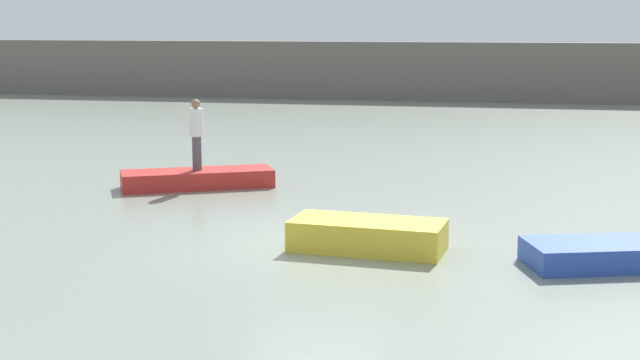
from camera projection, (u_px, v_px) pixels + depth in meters
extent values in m
plane|color=gray|center=(315.00, 242.00, 16.82)|extent=(120.00, 120.00, 0.00)
cube|color=#666056|center=(439.00, 71.00, 45.48)|extent=(80.00, 1.20, 2.88)
cube|color=red|center=(198.00, 179.00, 22.23)|extent=(3.72, 2.58, 0.43)
cube|color=gold|center=(368.00, 235.00, 16.19)|extent=(2.77, 1.44, 0.54)
cube|color=#2B4CAD|center=(638.00, 253.00, 15.24)|extent=(3.91, 2.33, 0.41)
cylinder|color=#4C4C56|center=(197.00, 153.00, 22.12)|extent=(0.22, 0.22, 0.82)
cylinder|color=white|center=(196.00, 122.00, 21.99)|extent=(0.32, 0.32, 0.66)
sphere|color=#936B4C|center=(196.00, 104.00, 21.92)|extent=(0.22, 0.22, 0.22)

